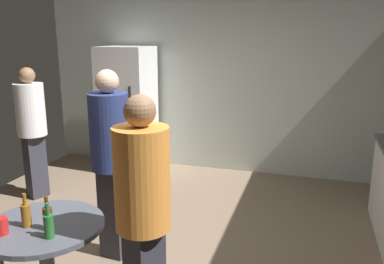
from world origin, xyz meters
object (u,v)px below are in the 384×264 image
person_in_white_shirt (32,123)px  beer_bottle_green (49,225)px  foreground_table (45,238)px  person_in_orange_shirt (143,205)px  refrigerator (128,110)px  beer_bottle_amber (26,215)px  plastic_cup_red (1,226)px  person_in_navy_shirt (110,151)px  beer_bottle_brown (48,218)px

person_in_white_shirt → beer_bottle_green: bearing=-25.8°
foreground_table → person_in_orange_shirt: (0.72, 0.03, 0.33)m
foreground_table → person_in_orange_shirt: 0.79m
refrigerator → beer_bottle_amber: 3.28m
refrigerator → person_in_orange_shirt: (1.62, -3.10, 0.06)m
plastic_cup_red → person_in_navy_shirt: (0.19, 1.09, 0.20)m
foreground_table → person_in_navy_shirt: size_ratio=0.47×
beer_bottle_green → person_in_orange_shirt: bearing=16.6°
beer_bottle_green → plastic_cup_red: bearing=-171.2°
plastic_cup_red → foreground_table: bearing=49.2°
foreground_table → person_in_navy_shirt: 0.97m
foreground_table → person_in_white_shirt: bearing=129.8°
refrigerator → beer_bottle_brown: refrigerator is taller
refrigerator → person_in_white_shirt: size_ratio=1.13×
plastic_cup_red → person_in_white_shirt: bearing=124.0°
beer_bottle_green → person_in_white_shirt: size_ratio=0.14×
plastic_cup_red → person_in_orange_shirt: bearing=13.9°
beer_bottle_amber → plastic_cup_red: 0.16m
refrigerator → plastic_cup_red: (0.74, -3.31, -0.11)m
refrigerator → person_in_orange_shirt: size_ratio=1.10×
plastic_cup_red → beer_bottle_green: bearing=8.8°
refrigerator → person_in_white_shirt: bearing=-116.2°
refrigerator → person_in_white_shirt: refrigerator is taller
beer_bottle_amber → beer_bottle_brown: size_ratio=1.00×
foreground_table → person_in_white_shirt: 2.41m
refrigerator → beer_bottle_green: 3.43m
beer_bottle_green → plastic_cup_red: beer_bottle_green is taller
beer_bottle_brown → person_in_white_shirt: 2.49m
person_in_orange_shirt → person_in_navy_shirt: person_in_navy_shirt is taller
refrigerator → beer_bottle_amber: (0.82, -3.18, -0.08)m
refrigerator → person_in_navy_shirt: refrigerator is taller
refrigerator → person_in_orange_shirt: bearing=-62.4°
refrigerator → person_in_white_shirt: (-0.63, -1.29, 0.03)m
refrigerator → beer_bottle_amber: size_ratio=7.83×
plastic_cup_red → person_in_navy_shirt: bearing=80.0°
plastic_cup_red → beer_bottle_amber: bearing=58.8°
beer_bottle_amber → beer_bottle_green: bearing=-19.5°
person_in_white_shirt → plastic_cup_red: bearing=-32.2°
plastic_cup_red → person_in_orange_shirt: (0.88, 0.22, 0.17)m
beer_bottle_brown → plastic_cup_red: beer_bottle_brown is taller
person_in_white_shirt → person_in_orange_shirt: (2.25, -1.81, 0.03)m
person_in_white_shirt → person_in_navy_shirt: person_in_navy_shirt is taller
person_in_orange_shirt → plastic_cup_red: bearing=35.8°
plastic_cup_red → person_in_navy_shirt: size_ratio=0.07×
beer_bottle_green → person_in_white_shirt: 2.60m
refrigerator → beer_bottle_green: (1.05, -3.26, -0.08)m
foreground_table → person_in_orange_shirt: size_ratio=0.49×
refrigerator → person_in_navy_shirt: (0.93, -2.22, 0.09)m
person_in_white_shirt → foreground_table: bearing=-26.4°
beer_bottle_amber → beer_bottle_brown: 0.16m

